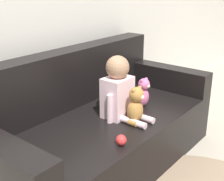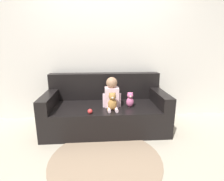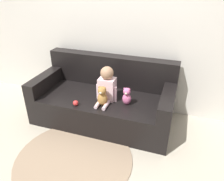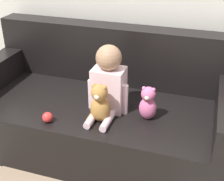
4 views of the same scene
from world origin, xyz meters
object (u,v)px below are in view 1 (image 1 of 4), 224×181
at_px(person_baby, 119,90).
at_px(toy_ball, 121,140).
at_px(plush_toy_side, 143,93).
at_px(couch, 96,128).
at_px(teddy_bear_brown, 136,106).

relative_size(person_baby, toy_ball, 6.74).
distance_m(person_baby, plush_toy_side, 0.29).
distance_m(couch, toy_ball, 0.49).
bearing_deg(plush_toy_side, person_baby, 173.20).
distance_m(couch, person_baby, 0.35).
relative_size(couch, person_baby, 4.12).
xyz_separation_m(couch, teddy_bear_brown, (0.09, -0.30, 0.23)).
xyz_separation_m(plush_toy_side, toy_ball, (-0.59, -0.23, -0.08)).
bearing_deg(teddy_bear_brown, person_baby, 88.46).
xyz_separation_m(person_baby, toy_ball, (-0.32, -0.27, -0.17)).
distance_m(couch, teddy_bear_brown, 0.39).
distance_m(couch, plush_toy_side, 0.46).
bearing_deg(plush_toy_side, toy_ball, -158.56).
relative_size(plush_toy_side, toy_ball, 3.42).
bearing_deg(couch, person_baby, -58.41).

